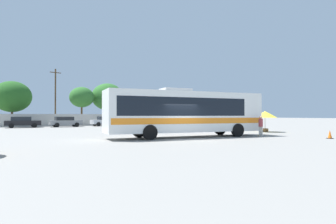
{
  "coord_description": "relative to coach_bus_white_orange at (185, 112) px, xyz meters",
  "views": [
    {
      "loc": [
        -10.87,
        -16.7,
        1.7
      ],
      "look_at": [
        1.54,
        4.79,
        1.99
      ],
      "focal_mm": 30.0,
      "sensor_mm": 36.0,
      "label": 1
    }
  ],
  "objects": [
    {
      "name": "ground_plane",
      "position": [
        -1.07,
        8.64,
        -1.98
      ],
      "size": [
        300.0,
        300.0,
        0.0
      ],
      "primitive_type": "plane",
      "color": "gray"
    },
    {
      "name": "perimeter_wall",
      "position": [
        -1.07,
        28.22,
        -1.04
      ],
      "size": [
        80.0,
        0.3,
        1.88
      ],
      "primitive_type": "cube",
      "color": "beige",
      "rests_on": "ground_plane"
    },
    {
      "name": "coach_bus_white_orange",
      "position": [
        0.0,
        0.0,
        0.0
      ],
      "size": [
        12.75,
        4.02,
        3.72
      ],
      "color": "white",
      "rests_on": "ground_plane"
    },
    {
      "name": "attendant_by_bus_door",
      "position": [
        5.47,
        -2.56,
        -1.05
      ],
      "size": [
        0.46,
        0.46,
        1.65
      ],
      "color": "#B7B2A8",
      "rests_on": "ground_plane"
    },
    {
      "name": "vendor_umbrella_near_gate_yellow",
      "position": [
        10.86,
        1.67,
        -0.23
      ],
      "size": [
        2.38,
        2.38,
        2.11
      ],
      "color": "gray",
      "rests_on": "ground_plane"
    },
    {
      "name": "parked_car_leftmost_black",
      "position": [
        -10.04,
        25.02,
        -1.19
      ],
      "size": [
        4.46,
        2.0,
        1.5
      ],
      "color": "black",
      "rests_on": "ground_plane"
    },
    {
      "name": "parked_car_second_grey",
      "position": [
        -4.49,
        24.67,
        -1.2
      ],
      "size": [
        4.48,
        2.1,
        1.48
      ],
      "color": "slate",
      "rests_on": "ground_plane"
    },
    {
      "name": "parked_car_third_silver",
      "position": [
        1.59,
        25.33,
        -1.19
      ],
      "size": [
        4.26,
        2.17,
        1.51
      ],
      "color": "#B7BABF",
      "rests_on": "ground_plane"
    },
    {
      "name": "utility_pole_near",
      "position": [
        -4.94,
        31.18,
        2.87
      ],
      "size": [
        1.78,
        0.53,
        9.34
      ],
      "color": "#4C3823",
      "rests_on": "ground_plane"
    },
    {
      "name": "roadside_tree_left",
      "position": [
        -11.17,
        30.88,
        2.55
      ],
      "size": [
        5.57,
        5.57,
        6.91
      ],
      "color": "brown",
      "rests_on": "ground_plane"
    },
    {
      "name": "roadside_tree_midleft",
      "position": [
        -0.39,
        32.48,
        2.89
      ],
      "size": [
        4.25,
        4.25,
        6.7
      ],
      "color": "brown",
      "rests_on": "ground_plane"
    },
    {
      "name": "roadside_tree_midright",
      "position": [
        4.59,
        33.38,
        3.18
      ],
      "size": [
        5.91,
        5.91,
        7.68
      ],
      "color": "brown",
      "rests_on": "ground_plane"
    },
    {
      "name": "traffic_cone_on_apron",
      "position": [
        8.39,
        -6.33,
        -1.67
      ],
      "size": [
        0.36,
        0.36,
        0.64
      ],
      "color": "black",
      "rests_on": "ground_plane"
    }
  ]
}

